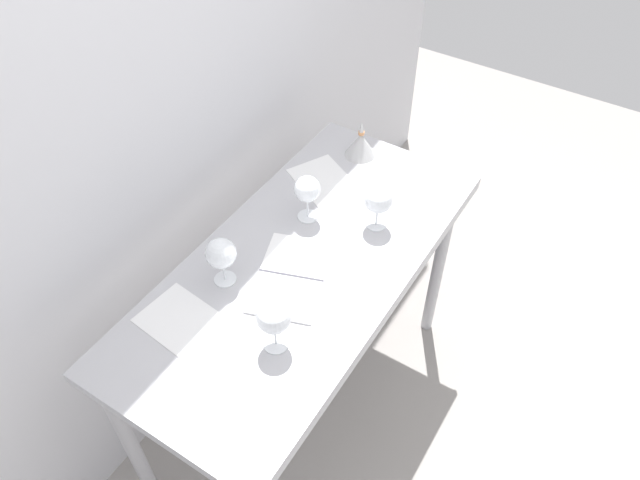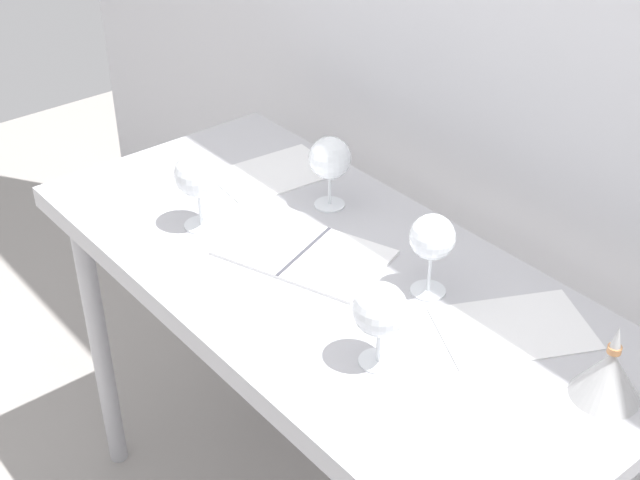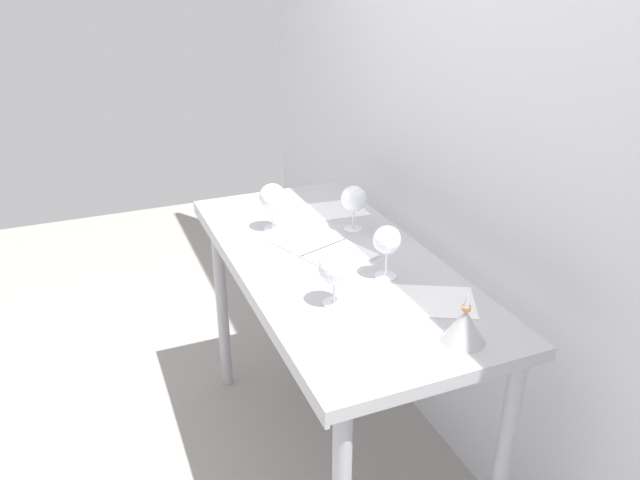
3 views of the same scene
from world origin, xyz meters
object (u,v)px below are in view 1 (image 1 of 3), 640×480
(wine_glass_far_right, at_px, (307,190))
(wine_glass_far_left, at_px, (221,254))
(tasting_sheet_upper, at_px, (326,183))
(wine_glass_near_right, at_px, (378,200))
(wine_glass_near_left, at_px, (274,318))
(decanter_funnel, at_px, (361,144))
(open_notebook, at_px, (291,276))
(tasting_sheet_lower, at_px, (186,324))

(wine_glass_far_right, bearing_deg, wine_glass_far_left, 170.53)
(wine_glass_far_right, xyz_separation_m, tasting_sheet_upper, (0.18, 0.04, -0.12))
(wine_glass_near_right, relative_size, tasting_sheet_upper, 0.60)
(wine_glass_near_left, height_order, decanter_funnel, wine_glass_near_left)
(open_notebook, bearing_deg, wine_glass_far_right, 2.91)
(open_notebook, bearing_deg, wine_glass_near_right, -37.39)
(wine_glass_near_left, height_order, wine_glass_far_right, wine_glass_near_left)
(wine_glass_far_left, bearing_deg, wine_glass_near_right, -31.03)
(wine_glass_near_right, relative_size, wine_glass_far_left, 0.98)
(open_notebook, bearing_deg, tasting_sheet_upper, -1.21)
(wine_glass_near_left, xyz_separation_m, tasting_sheet_upper, (0.67, 0.25, -0.12))
(wine_glass_near_left, height_order, wine_glass_near_right, wine_glass_near_left)
(tasting_sheet_upper, bearing_deg, wine_glass_near_left, -132.39)
(wine_glass_near_right, xyz_separation_m, wine_glass_far_left, (-0.47, 0.28, 0.00))
(wine_glass_far_right, height_order, decanter_funnel, wine_glass_far_right)
(wine_glass_near_left, relative_size, wine_glass_far_left, 1.05)
(wine_glass_near_right, bearing_deg, tasting_sheet_upper, 70.28)
(wine_glass_near_left, bearing_deg, wine_glass_near_right, -0.76)
(tasting_sheet_lower, bearing_deg, wine_glass_near_left, -66.09)
(wine_glass_far_right, distance_m, decanter_funnel, 0.40)
(tasting_sheet_upper, relative_size, decanter_funnel, 1.89)
(wine_glass_far_left, xyz_separation_m, wine_glass_far_right, (0.38, -0.06, 0.01))
(wine_glass_near_right, bearing_deg, decanter_funnel, 37.75)
(decanter_funnel, bearing_deg, wine_glass_near_left, -165.48)
(wine_glass_near_left, height_order, open_notebook, wine_glass_near_left)
(wine_glass_near_left, relative_size, open_notebook, 0.46)
(wine_glass_near_left, distance_m, tasting_sheet_lower, 0.30)
(wine_glass_near_right, distance_m, tasting_sheet_upper, 0.30)
(wine_glass_near_left, xyz_separation_m, decanter_funnel, (0.88, 0.23, -0.08))
(wine_glass_near_right, xyz_separation_m, tasting_sheet_lower, (-0.66, 0.27, -0.11))
(wine_glass_far_left, relative_size, decanter_funnel, 1.15)
(wine_glass_near_right, distance_m, wine_glass_far_left, 0.54)
(wine_glass_near_right, relative_size, decanter_funnel, 1.13)
(wine_glass_far_left, relative_size, wine_glass_far_right, 0.98)
(wine_glass_near_left, bearing_deg, tasting_sheet_lower, 108.16)
(wine_glass_far_left, height_order, wine_glass_far_right, wine_glass_far_right)
(wine_glass_near_right, xyz_separation_m, wine_glass_far_right, (-0.09, 0.22, 0.01))
(wine_glass_far_left, bearing_deg, decanter_funnel, -3.26)
(wine_glass_near_left, xyz_separation_m, tasting_sheet_lower, (-0.09, 0.26, -0.12))
(tasting_sheet_lower, bearing_deg, decanter_funnel, 3.75)
(wine_glass_far_right, xyz_separation_m, decanter_funnel, (0.40, 0.02, -0.07))
(open_notebook, xyz_separation_m, decanter_funnel, (0.65, 0.12, 0.04))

